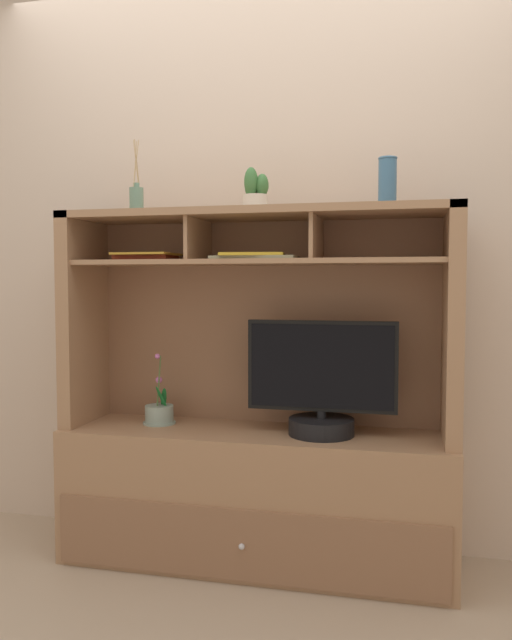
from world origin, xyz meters
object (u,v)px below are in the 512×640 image
(diffuser_bottle, at_px, (137,199))
(ceramic_vase, at_px, (387,182))
(tv_monitor, at_px, (322,390))
(magazine_stack_left, at_px, (147,257))
(potted_succulent, at_px, (255,193))
(potted_orchid, at_px, (159,414))
(media_console, at_px, (256,457))
(magazine_stack_centre, at_px, (255,257))

(diffuser_bottle, distance_m, ceramic_vase, 1.04)
(tv_monitor, bearing_deg, magazine_stack_left, 178.53)
(tv_monitor, bearing_deg, potted_succulent, 177.83)
(potted_orchid, bearing_deg, media_console, -1.65)
(magazine_stack_left, bearing_deg, ceramic_vase, 0.99)
(media_console, xyz_separation_m, ceramic_vase, (0.52, 0.01, 1.12))
(tv_monitor, relative_size, potted_orchid, 1.95)
(media_console, distance_m, potted_succulent, 1.09)
(potted_succulent, bearing_deg, tv_monitor, -2.17)
(magazine_stack_left, height_order, magazine_stack_centre, magazine_stack_left)
(potted_orchid, bearing_deg, magazine_stack_left, -152.87)
(media_console, relative_size, ceramic_vase, 8.29)
(potted_orchid, xyz_separation_m, magazine_stack_left, (-0.04, -0.02, 0.68))
(tv_monitor, bearing_deg, potted_orchid, 176.76)
(potted_orchid, xyz_separation_m, diffuser_bottle, (-0.09, -0.02, 0.92))
(magazine_stack_left, distance_m, magazine_stack_centre, 0.48)
(potted_orchid, distance_m, magazine_stack_centre, 0.81)
(media_console, relative_size, diffuser_bottle, 5.20)
(magazine_stack_left, bearing_deg, media_console, 1.01)
(media_console, bearing_deg, diffuser_bottle, -179.30)
(media_console, bearing_deg, ceramic_vase, 0.97)
(ceramic_vase, bearing_deg, tv_monitor, -171.62)
(ceramic_vase, bearing_deg, magazine_stack_left, -179.01)
(media_console, height_order, potted_orchid, media_console)
(media_console, xyz_separation_m, potted_orchid, (-0.43, 0.01, 0.16))
(magazine_stack_centre, bearing_deg, magazine_stack_left, 174.48)
(magazine_stack_centre, bearing_deg, potted_succulent, 101.35)
(tv_monitor, distance_m, potted_orchid, 0.72)
(media_console, bearing_deg, magazine_stack_centre, -82.75)
(diffuser_bottle, bearing_deg, media_console, 0.70)
(magazine_stack_left, relative_size, ceramic_vase, 1.33)
(media_console, distance_m, diffuser_bottle, 1.20)
(magazine_stack_left, bearing_deg, potted_orchid, 27.13)
(potted_succulent, bearing_deg, magazine_stack_centre, -78.65)
(potted_orchid, height_order, diffuser_bottle, diffuser_bottle)
(diffuser_bottle, xyz_separation_m, ceramic_vase, (1.04, 0.02, 0.04))
(magazine_stack_left, bearing_deg, magazine_stack_centre, -5.52)
(magazine_stack_left, xyz_separation_m, ceramic_vase, (1.00, 0.02, 0.28))
(magazine_stack_left, relative_size, diffuser_bottle, 0.84)
(tv_monitor, height_order, potted_orchid, tv_monitor)
(magazine_stack_left, height_order, potted_succulent, potted_succulent)
(potted_orchid, distance_m, diffuser_bottle, 0.92)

